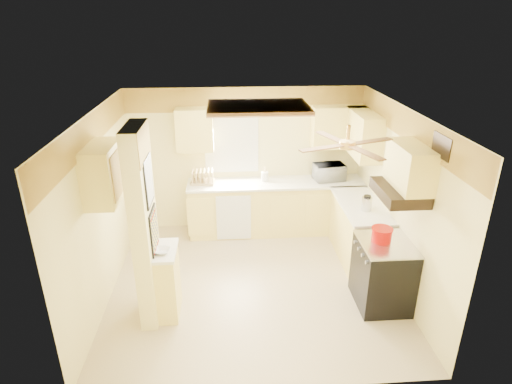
{
  "coord_description": "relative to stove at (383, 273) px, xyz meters",
  "views": [
    {
      "loc": [
        -0.34,
        -5.18,
        3.65
      ],
      "look_at": [
        0.06,
        0.35,
        1.29
      ],
      "focal_mm": 30.0,
      "sensor_mm": 36.0,
      "label": 1
    }
  ],
  "objects": [
    {
      "name": "dish_rack",
      "position": [
        -2.43,
        2.19,
        0.56
      ],
      "size": [
        0.42,
        0.33,
        0.22
      ],
      "color": "#D4B37A",
      "rests_on": "countertop_back"
    },
    {
      "name": "upper_cab_back_left",
      "position": [
        -2.52,
        2.27,
        1.39
      ],
      "size": [
        0.6,
        0.35,
        0.7
      ],
      "primitive_type": "cube",
      "color": "#FDE675",
      "rests_on": "wall_back"
    },
    {
      "name": "window",
      "position": [
        -1.92,
        2.44,
        1.09
      ],
      "size": [
        0.92,
        0.02,
        1.02
      ],
      "color": "white",
      "rests_on": "wall_back"
    },
    {
      "name": "wall_back",
      "position": [
        -1.67,
        2.45,
        0.79
      ],
      "size": [
        4.0,
        0.0,
        4.0
      ],
      "primitive_type": "plane",
      "rotation": [
        1.57,
        0.0,
        0.0
      ],
      "color": "#FFEF9B",
      "rests_on": "floor"
    },
    {
      "name": "microwave",
      "position": [
        -0.25,
        2.19,
        0.62
      ],
      "size": [
        0.55,
        0.42,
        0.28
      ],
      "primitive_type": "imported",
      "rotation": [
        0.0,
        0.0,
        3.29
      ],
      "color": "white",
      "rests_on": "countertop_back"
    },
    {
      "name": "utensil_crock",
      "position": [
        -1.36,
        2.22,
        0.56
      ],
      "size": [
        0.12,
        0.12,
        0.25
      ],
      "color": "white",
      "rests_on": "countertop_back"
    },
    {
      "name": "dishwasher_panel",
      "position": [
        -1.92,
        1.84,
        -0.03
      ],
      "size": [
        0.58,
        0.02,
        0.8
      ],
      "primitive_type": "cube",
      "color": "white",
      "rests_on": "lower_cabinets_back"
    },
    {
      "name": "countertop_right",
      "position": [
        0.02,
        1.15,
        0.46
      ],
      "size": [
        0.64,
        1.44,
        0.04
      ],
      "primitive_type": "cube",
      "color": "silver",
      "rests_on": "lower_cabinets_right"
    },
    {
      "name": "vent_grate",
      "position": [
        0.31,
        -0.35,
        1.84
      ],
      "size": [
        0.02,
        0.4,
        0.25
      ],
      "primitive_type": "cube",
      "color": "black",
      "rests_on": "wall_right"
    },
    {
      "name": "poster_menu",
      "position": [
        -2.91,
        0.0,
        1.39
      ],
      "size": [
        0.02,
        0.42,
        0.57
      ],
      "color": "black",
      "rests_on": "partition_column"
    },
    {
      "name": "upper_cab_right",
      "position": [
        0.16,
        1.8,
        1.39
      ],
      "size": [
        0.35,
        1.0,
        0.7
      ],
      "primitive_type": "cube",
      "color": "#FDE675",
      "rests_on": "wall_right"
    },
    {
      "name": "upper_cab_left_wall",
      "position": [
        -3.49,
        0.3,
        1.39
      ],
      "size": [
        0.35,
        0.75,
        0.7
      ],
      "primitive_type": "cube",
      "color": "#FDE675",
      "rests_on": "wall_left"
    },
    {
      "name": "ceiling_light_panel",
      "position": [
        -1.57,
        1.05,
        2.0
      ],
      "size": [
        1.35,
        0.95,
        0.06
      ],
      "color": "brown",
      "rests_on": "ceiling"
    },
    {
      "name": "lower_cabinets_right",
      "position": [
        0.03,
        1.15,
        -0.01
      ],
      "size": [
        0.6,
        1.4,
        0.9
      ],
      "primitive_type": "cube",
      "color": "#FDE675",
      "rests_on": "floor"
    },
    {
      "name": "ledge_top",
      "position": [
        -2.8,
        0.0,
        0.46
      ],
      "size": [
        0.28,
        0.58,
        0.04
      ],
      "primitive_type": "cube",
      "color": "silver",
      "rests_on": "partition_ledge"
    },
    {
      "name": "ceiling_fan",
      "position": [
        -0.67,
        -0.15,
        1.83
      ],
      "size": [
        1.15,
        1.15,
        0.26
      ],
      "color": "gold",
      "rests_on": "ceiling"
    },
    {
      "name": "wallpaper_border",
      "position": [
        -1.67,
        2.43,
        1.84
      ],
      "size": [
        4.0,
        0.02,
        0.4
      ],
      "primitive_type": "cube",
      "color": "yellow",
      "rests_on": "wall_back"
    },
    {
      "name": "ceiling",
      "position": [
        -1.67,
        0.55,
        2.04
      ],
      "size": [
        4.0,
        4.0,
        0.0
      ],
      "primitive_type": "plane",
      "rotation": [
        3.14,
        0.0,
        0.0
      ],
      "color": "white",
      "rests_on": "wall_back"
    },
    {
      "name": "stove",
      "position": [
        0.0,
        0.0,
        0.0
      ],
      "size": [
        0.68,
        0.77,
        0.92
      ],
      "color": "black",
      "rests_on": "floor"
    },
    {
      "name": "lower_cabinets_back",
      "position": [
        -1.17,
        2.15,
        -0.01
      ],
      "size": [
        3.0,
        0.6,
        0.9
      ],
      "primitive_type": "cube",
      "color": "#FDE675",
      "rests_on": "floor"
    },
    {
      "name": "poster_nashville",
      "position": [
        -2.91,
        0.0,
        0.74
      ],
      "size": [
        0.02,
        0.42,
        0.57
      ],
      "color": "black",
      "rests_on": "partition_column"
    },
    {
      "name": "partition_ledge",
      "position": [
        -2.8,
        0.0,
        -0.01
      ],
      "size": [
        0.25,
        0.55,
        0.9
      ],
      "primitive_type": "cube",
      "color": "#FDE675",
      "rests_on": "floor"
    },
    {
      "name": "range_hood",
      "position": [
        0.07,
        0.0,
        1.16
      ],
      "size": [
        0.5,
        0.76,
        0.14
      ],
      "primitive_type": "cube",
      "color": "black",
      "rests_on": "upper_cab_over_stove"
    },
    {
      "name": "wall_right",
      "position": [
        0.33,
        0.55,
        0.79
      ],
      "size": [
        0.0,
        3.8,
        3.8
      ],
      "primitive_type": "plane",
      "rotation": [
        1.57,
        0.0,
        -1.57
      ],
      "color": "#FFEF9B",
      "rests_on": "floor"
    },
    {
      "name": "wall_left",
      "position": [
        -3.67,
        0.55,
        0.79
      ],
      "size": [
        0.0,
        3.8,
        3.8
      ],
      "primitive_type": "plane",
      "rotation": [
        1.57,
        0.0,
        1.57
      ],
      "color": "#FFEF9B",
      "rests_on": "floor"
    },
    {
      "name": "kettle",
      "position": [
        0.02,
        0.93,
        0.59
      ],
      "size": [
        0.15,
        0.15,
        0.23
      ],
      "color": "silver",
      "rests_on": "countertop_right"
    },
    {
      "name": "partition_column",
      "position": [
        -3.02,
        0.0,
        0.79
      ],
      "size": [
        0.2,
        0.7,
        2.5
      ],
      "primitive_type": "cube",
      "color": "#FFEF9B",
      "rests_on": "floor"
    },
    {
      "name": "countertop_back",
      "position": [
        -1.17,
        2.14,
        0.46
      ],
      "size": [
        3.04,
        0.64,
        0.04
      ],
      "primitive_type": "cube",
      "color": "silver",
      "rests_on": "lower_cabinets_back"
    },
    {
      "name": "upper_cab_over_stove",
      "position": [
        0.16,
        0.0,
        1.49
      ],
      "size": [
        0.35,
        0.76,
        0.52
      ],
      "primitive_type": "cube",
      "color": "#FDE675",
      "rests_on": "wall_right"
    },
    {
      "name": "floor",
      "position": [
        -1.67,
        0.55,
        -0.46
      ],
      "size": [
        4.0,
        4.0,
        0.0
      ],
      "primitive_type": "plane",
      "color": "tan",
      "rests_on": "ground"
    },
    {
      "name": "bowl",
      "position": [
        -2.82,
        -0.07,
        0.5
      ],
      "size": [
        0.22,
        0.22,
        0.05
      ],
      "primitive_type": "imported",
      "rotation": [
        0.0,
        0.0,
        -0.11
      ],
      "color": "white",
      "rests_on": "ledge_top"
    },
    {
      "name": "dutch_oven",
      "position": [
        -0.05,
        0.07,
        0.55
      ],
      "size": [
        0.27,
        0.27,
        0.18
      ],
      "color": "#AD0701",
      "rests_on": "stove"
    },
    {
      "name": "wall_front",
      "position": [
        -1.67,
        -1.35,
        0.79
      ],
      "size": [
        4.0,
        0.0,
        4.0
      ],
      "primitive_type": "plane",
      "rotation": [
        -1.57,
        0.0,
        0.0
      ],
      "color": "#FFEF9B",
      "rests_on": "floor"
    },
    {
      "name": "upper_cab_back_right",
      "position": [
        -0.12,
        2.27,
        1.39
      ],
      "size": [
        0.9,
        0.35,
        0.7
      ],
      "primitive_type": "cube",
      "color": "#FDE675",
      "rests_on": "wall_back"
    }
  ]
}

